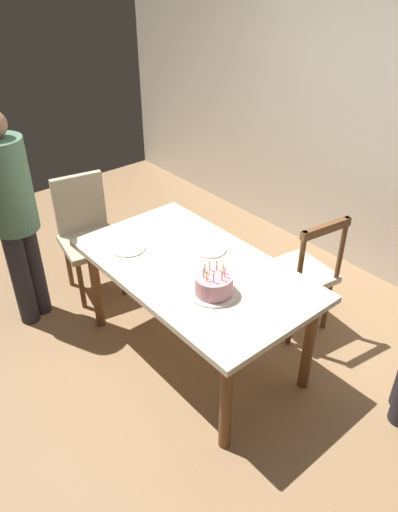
{
  "coord_description": "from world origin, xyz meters",
  "views": [
    {
      "loc": [
        1.94,
        -1.59,
        2.44
      ],
      "look_at": [
        0.05,
        0.0,
        0.84
      ],
      "focal_mm": 33.92,
      "sensor_mm": 36.0,
      "label": 1
    }
  ],
  "objects": [
    {
      "name": "plate_far_side",
      "position": [
        -0.08,
        0.2,
        0.74
      ],
      "size": [
        0.22,
        0.22,
        0.01
      ],
      "primitive_type": "cylinder",
      "color": "white",
      "rests_on": "dining_table"
    },
    {
      "name": "ground",
      "position": [
        0.0,
        0.0,
        0.0
      ],
      "size": [
        6.4,
        6.4,
        0.0
      ],
      "primitive_type": "plane",
      "color": "#93704C"
    },
    {
      "name": "chair_spindle_back",
      "position": [
        0.26,
        0.76,
        0.46
      ],
      "size": [
        0.5,
        0.5,
        0.95
      ],
      "color": "beige",
      "rests_on": "ground"
    },
    {
      "name": "fork_far_side",
      "position": [
        -0.24,
        0.2,
        0.74
      ],
      "size": [
        0.18,
        0.03,
        0.01
      ],
      "primitive_type": "cube",
      "rotation": [
        0.0,
        0.0,
        -0.09
      ],
      "color": "silver",
      "rests_on": "dining_table"
    },
    {
      "name": "plate_near_celebrant",
      "position": [
        -0.43,
        -0.2,
        0.74
      ],
      "size": [
        0.22,
        0.22,
        0.01
      ],
      "primitive_type": "cylinder",
      "color": "white",
      "rests_on": "dining_table"
    },
    {
      "name": "person_celebrant",
      "position": [
        -1.11,
        -0.68,
        0.91
      ],
      "size": [
        0.32,
        0.32,
        1.59
      ],
      "color": "#262328",
      "rests_on": "ground"
    },
    {
      "name": "back_wall",
      "position": [
        0.0,
        1.85,
        1.3
      ],
      "size": [
        6.4,
        0.1,
        2.6
      ],
      "primitive_type": "cube",
      "color": "silver",
      "rests_on": "ground"
    },
    {
      "name": "dining_table",
      "position": [
        0.0,
        0.0,
        0.64
      ],
      "size": [
        1.58,
        0.9,
        0.74
      ],
      "color": "beige",
      "rests_on": "ground"
    },
    {
      "name": "chair_upholstered",
      "position": [
        -1.18,
        -0.13,
        0.53
      ],
      "size": [
        0.52,
        0.52,
        0.95
      ],
      "color": "tan",
      "rests_on": "ground"
    },
    {
      "name": "birthday_cake",
      "position": [
        0.29,
        -0.09,
        0.8
      ],
      "size": [
        0.28,
        0.28,
        0.19
      ],
      "color": "silver",
      "rests_on": "dining_table"
    },
    {
      "name": "fork_near_celebrant",
      "position": [
        -0.59,
        -0.21,
        0.74
      ],
      "size": [
        0.18,
        0.04,
        0.01
      ],
      "primitive_type": "cube",
      "rotation": [
        0.0,
        0.0,
        0.11
      ],
      "color": "silver",
      "rests_on": "dining_table"
    },
    {
      "name": "fork_near_guest",
      "position": [
        0.31,
        -0.21,
        0.74
      ],
      "size": [
        0.18,
        0.04,
        0.01
      ],
      "primitive_type": "cube",
      "rotation": [
        0.0,
        0.0,
        0.15
      ],
      "color": "silver",
      "rests_on": "dining_table"
    }
  ]
}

